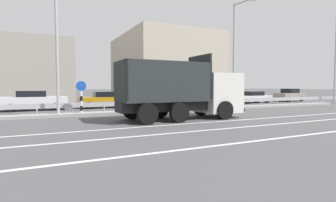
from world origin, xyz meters
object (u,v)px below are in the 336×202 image
street_lamp_2 (235,51)px  parked_car_7 (252,97)px  median_road_sign (81,97)px  parked_car_5 (157,98)px  parked_car_4 (103,100)px  parked_car_6 (212,97)px  street_lamp_1 (56,18)px  parked_car_8 (289,95)px  dump_truck (195,95)px  parked_car_3 (33,100)px

street_lamp_2 → parked_car_7: (6.91, 5.25, -4.12)m
median_road_sign → parked_car_7: size_ratio=0.45×
street_lamp_2 → parked_car_5: 8.25m
parked_car_4 → parked_car_6: size_ratio=0.80×
street_lamp_2 → street_lamp_1: bearing=179.8°
street_lamp_2 → parked_car_5: size_ratio=2.15×
street_lamp_1 → parked_car_8: (26.94, 5.65, -5.14)m
dump_truck → parked_car_7: (13.24, 9.31, -0.67)m
street_lamp_1 → parked_car_6: 16.66m
dump_truck → street_lamp_2: bearing=122.3°
street_lamp_2 → parked_car_6: (1.46, 5.29, -4.03)m
median_road_sign → parked_car_4: (2.51, 5.50, -0.45)m
street_lamp_1 → parked_car_8: size_ratio=2.63×
parked_car_3 → parked_car_4: bearing=90.5°
parked_car_6 → street_lamp_2: bearing=162.0°
parked_car_6 → parked_car_7: parked_car_6 is taller
parked_car_3 → parked_car_8: bearing=89.7°
parked_car_3 → parked_car_4: (5.36, 0.09, -0.06)m
parked_car_7 → parked_car_4: bearing=84.1°
parked_car_8 → parked_car_5: bearing=86.1°
parked_car_5 → street_lamp_1: bearing=-59.0°
median_road_sign → parked_car_7: bearing=14.8°
street_lamp_1 → parked_car_3: bearing=104.9°
parked_car_6 → dump_truck: bearing=137.6°
street_lamp_1 → parked_car_6: (14.95, 5.24, -5.17)m
parked_car_5 → parked_car_8: parked_car_8 is taller
parked_car_4 → parked_car_6: (11.08, -0.44, 0.04)m
dump_truck → parked_car_3: 13.00m
median_road_sign → parked_car_6: size_ratio=0.45×
median_road_sign → parked_car_7: 19.69m
dump_truck → parked_car_3: (-8.65, 9.69, -0.57)m
median_road_sign → parked_car_7: (19.04, 5.02, -0.49)m
median_road_sign → parked_car_8: (25.57, 5.47, -0.38)m
street_lamp_2 → parked_car_3: (-14.98, 5.64, -4.02)m
street_lamp_1 → parked_car_5: street_lamp_1 is taller
dump_truck → parked_car_7: size_ratio=1.46×
street_lamp_2 → parked_car_7: size_ratio=1.73×
street_lamp_2 → parked_car_8: 15.14m
dump_truck → parked_car_3: size_ratio=1.52×
parked_car_8 → street_lamp_2: bearing=108.3°
street_lamp_2 → parked_car_8: street_lamp_2 is taller
parked_car_8 → parked_car_4: bearing=85.3°
parked_car_4 → median_road_sign: bearing=156.7°
median_road_sign → parked_car_3: median_road_sign is taller
median_road_sign → parked_car_4: bearing=65.5°
dump_truck → parked_car_6: (7.79, 9.35, -0.58)m
median_road_sign → parked_car_4: median_road_sign is taller
parked_car_4 → parked_car_7: size_ratio=0.79×
street_lamp_1 → parked_car_4: size_ratio=2.78×
parked_car_6 → parked_car_3: bearing=86.2°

